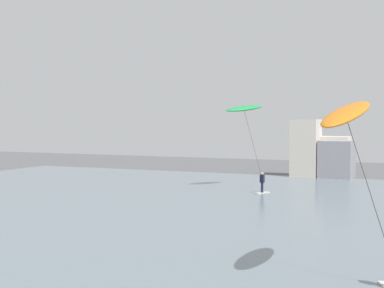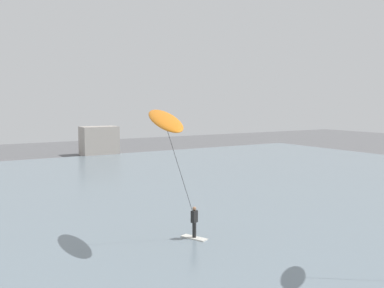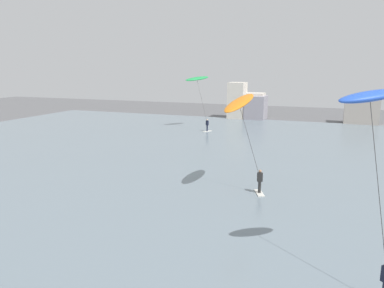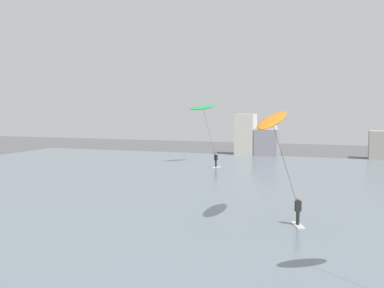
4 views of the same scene
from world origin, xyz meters
name	(u,v)px [view 2 (image 2 of 4)]	position (x,y,z in m)	size (l,w,h in m)	color
water_bay	(91,204)	(0.00, 30.98, 0.05)	(84.00, 52.00, 0.10)	slate
kitesurfer_orange	(167,128)	(0.57, 20.92, 5.78)	(3.01, 4.05, 6.70)	silver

